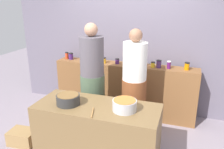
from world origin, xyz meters
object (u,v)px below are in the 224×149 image
(preserve_jar_3, at_px, (104,60))
(cook_with_tongs, at_px, (93,85))
(cook_in_cap, at_px, (134,89))
(bread_crate, at_px, (23,137))
(wooden_spoon, at_px, (93,113))
(cooking_pot_center, at_px, (125,105))
(preserve_jar_9, at_px, (169,65))
(preserve_jar_7, at_px, (153,65))
(preserve_jar_1, at_px, (71,56))
(preserve_jar_6, at_px, (145,62))
(preserve_jar_5, at_px, (136,62))
(preserve_jar_4, at_px, (117,61))
(preserve_jar_10, at_px, (187,66))
(preserve_jar_0, at_px, (67,55))
(preserve_jar_2, at_px, (89,58))
(preserve_jar_8, at_px, (159,64))
(cooking_pot_left, at_px, (68,99))

(preserve_jar_3, height_order, cook_with_tongs, cook_with_tongs)
(cook_in_cap, xyz_separation_m, bread_crate, (-1.57, -0.85, -0.69))
(wooden_spoon, bearing_deg, cooking_pot_center, 29.70)
(cook_in_cap, bearing_deg, bread_crate, -151.63)
(preserve_jar_9, bearing_deg, preserve_jar_7, -179.38)
(preserve_jar_1, distance_m, preserve_jar_6, 1.50)
(preserve_jar_5, xyz_separation_m, cook_in_cap, (0.13, -0.69, -0.27))
(preserve_jar_3, bearing_deg, preserve_jar_4, 7.03)
(preserve_jar_3, distance_m, preserve_jar_10, 1.51)
(preserve_jar_1, height_order, preserve_jar_5, preserve_jar_1)
(preserve_jar_0, bearing_deg, preserve_jar_4, -2.10)
(preserve_jar_2, relative_size, preserve_jar_9, 0.96)
(preserve_jar_8, distance_m, bread_crate, 2.56)
(preserve_jar_4, bearing_deg, cook_in_cap, -52.56)
(preserve_jar_0, xyz_separation_m, preserve_jar_9, (2.03, -0.05, 0.00))
(preserve_jar_9, xyz_separation_m, wooden_spoon, (-0.78, -1.59, -0.26))
(preserve_jar_5, bearing_deg, preserve_jar_6, -11.08)
(preserve_jar_2, height_order, preserve_jar_10, preserve_jar_10)
(preserve_jar_7, relative_size, preserve_jar_9, 0.73)
(preserve_jar_5, distance_m, cook_in_cap, 0.75)
(preserve_jar_6, distance_m, cooking_pot_center, 1.44)
(preserve_jar_8, relative_size, wooden_spoon, 0.55)
(cooking_pot_center, bearing_deg, preserve_jar_2, 128.50)
(preserve_jar_2, distance_m, wooden_spoon, 1.74)
(preserve_jar_3, distance_m, bread_crate, 1.92)
(preserve_jar_10, bearing_deg, cooking_pot_center, -117.18)
(preserve_jar_7, xyz_separation_m, cooking_pot_left, (-0.92, -1.45, -0.18))
(preserve_jar_4, relative_size, preserve_jar_8, 0.73)
(preserve_jar_0, relative_size, preserve_jar_9, 1.00)
(preserve_jar_2, xyz_separation_m, preserve_jar_6, (1.08, 0.07, 0.00))
(preserve_jar_5, distance_m, preserve_jar_7, 0.34)
(preserve_jar_8, relative_size, preserve_jar_9, 1.02)
(preserve_jar_0, height_order, preserve_jar_4, preserve_jar_0)
(cooking_pot_center, bearing_deg, preserve_jar_7, 84.09)
(preserve_jar_5, bearing_deg, cook_in_cap, -79.49)
(preserve_jar_0, distance_m, wooden_spoon, 2.08)
(preserve_jar_4, bearing_deg, preserve_jar_7, -1.33)
(preserve_jar_0, height_order, preserve_jar_1, preserve_jar_0)
(preserve_jar_9, height_order, cooking_pot_center, preserve_jar_9)
(preserve_jar_3, distance_m, wooden_spoon, 1.64)
(preserve_jar_4, bearing_deg, cooking_pot_center, -69.27)
(preserve_jar_0, height_order, bread_crate, preserve_jar_0)
(preserve_jar_6, height_order, cook_in_cap, cook_in_cap)
(preserve_jar_6, distance_m, cook_with_tongs, 1.08)
(preserve_jar_1, height_order, preserve_jar_4, preserve_jar_1)
(preserve_jar_9, relative_size, cook_in_cap, 0.08)
(cook_with_tongs, bearing_deg, wooden_spoon, -67.23)
(preserve_jar_4, bearing_deg, wooden_spoon, -84.08)
(preserve_jar_6, xyz_separation_m, preserve_jar_7, (0.15, -0.05, -0.02))
(preserve_jar_5, relative_size, cook_with_tongs, 0.06)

